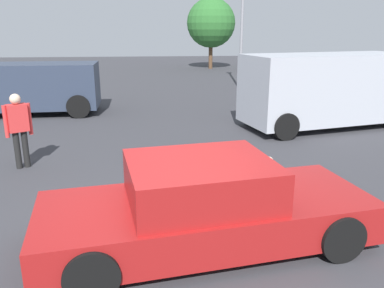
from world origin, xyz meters
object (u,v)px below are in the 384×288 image
(suv_dark, at_px, (29,86))
(pedestrian, at_px, (18,125))
(sedan_foreground, at_px, (205,207))
(van_white, at_px, (328,88))
(dog, at_px, (264,161))

(suv_dark, xyz_separation_m, pedestrian, (1.44, -5.90, -0.01))
(sedan_foreground, distance_m, pedestrian, 5.08)
(sedan_foreground, height_order, pedestrian, pedestrian)
(van_white, distance_m, pedestrian, 8.77)
(sedan_foreground, xyz_separation_m, van_white, (4.69, 6.55, 0.63))
(van_white, distance_m, suv_dark, 10.13)
(van_white, height_order, pedestrian, van_white)
(dog, height_order, pedestrian, pedestrian)
(suv_dark, distance_m, pedestrian, 6.07)
(dog, bearing_deg, sedan_foreground, -38.74)
(sedan_foreground, xyz_separation_m, pedestrian, (-3.56, 3.60, 0.40))
(sedan_foreground, xyz_separation_m, dog, (1.63, 2.68, -0.29))
(sedan_foreground, distance_m, dog, 3.15)
(sedan_foreground, bearing_deg, van_white, 45.75)
(sedan_foreground, height_order, dog, sedan_foreground)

